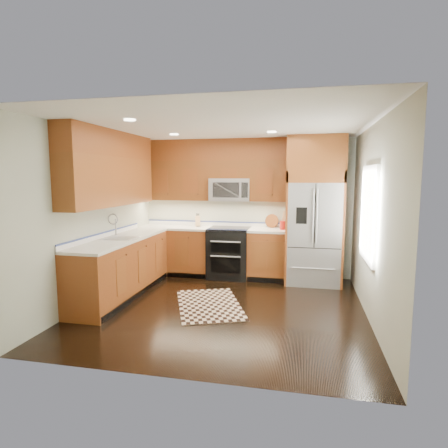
% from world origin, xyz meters
% --- Properties ---
extents(ground, '(4.00, 4.00, 0.00)m').
position_xyz_m(ground, '(0.00, 0.00, 0.00)').
color(ground, black).
rests_on(ground, ground).
extents(wall_back, '(4.00, 0.02, 2.60)m').
position_xyz_m(wall_back, '(0.00, 2.00, 1.30)').
color(wall_back, beige).
rests_on(wall_back, ground).
extents(wall_left, '(0.02, 4.00, 2.60)m').
position_xyz_m(wall_left, '(-2.00, 0.00, 1.30)').
color(wall_left, beige).
rests_on(wall_left, ground).
extents(wall_right, '(0.02, 4.00, 2.60)m').
position_xyz_m(wall_right, '(2.00, 0.00, 1.30)').
color(wall_right, beige).
rests_on(wall_right, ground).
extents(window, '(0.04, 1.10, 1.30)m').
position_xyz_m(window, '(1.98, 0.20, 1.40)').
color(window, white).
rests_on(window, ground).
extents(base_cabinets, '(2.85, 3.00, 0.90)m').
position_xyz_m(base_cabinets, '(-1.23, 0.90, 0.45)').
color(base_cabinets, brown).
rests_on(base_cabinets, ground).
extents(countertop, '(2.86, 3.01, 0.04)m').
position_xyz_m(countertop, '(-1.09, 1.01, 0.92)').
color(countertop, silver).
rests_on(countertop, base_cabinets).
extents(upper_cabinets, '(2.85, 3.00, 1.15)m').
position_xyz_m(upper_cabinets, '(-1.15, 1.09, 2.02)').
color(upper_cabinets, brown).
rests_on(upper_cabinets, ground).
extents(range, '(0.76, 0.67, 0.95)m').
position_xyz_m(range, '(-0.25, 1.67, 0.47)').
color(range, black).
rests_on(range, ground).
extents(microwave, '(0.76, 0.40, 0.42)m').
position_xyz_m(microwave, '(-0.25, 1.80, 1.66)').
color(microwave, '#B2B2B7').
rests_on(microwave, ground).
extents(refrigerator, '(0.98, 0.75, 2.60)m').
position_xyz_m(refrigerator, '(1.30, 1.63, 1.30)').
color(refrigerator, '#B2B2B7').
rests_on(refrigerator, ground).
extents(sink_faucet, '(0.54, 0.44, 0.37)m').
position_xyz_m(sink_faucet, '(-1.73, 0.23, 0.99)').
color(sink_faucet, '#B2B2B7').
rests_on(sink_faucet, countertop).
extents(rug, '(1.37, 1.71, 0.01)m').
position_xyz_m(rug, '(-0.23, 0.07, 0.01)').
color(rug, black).
rests_on(rug, ground).
extents(knife_block, '(0.12, 0.15, 0.26)m').
position_xyz_m(knife_block, '(-0.91, 1.83, 1.04)').
color(knife_block, tan).
rests_on(knife_block, countertop).
extents(utensil_crock, '(0.14, 0.14, 0.34)m').
position_xyz_m(utensil_crock, '(0.75, 1.71, 1.06)').
color(utensil_crock, '#AE1D15').
rests_on(utensil_crock, countertop).
extents(cutting_board, '(0.32, 0.32, 0.02)m').
position_xyz_m(cutting_board, '(0.52, 1.94, 0.95)').
color(cutting_board, brown).
rests_on(cutting_board, countertop).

